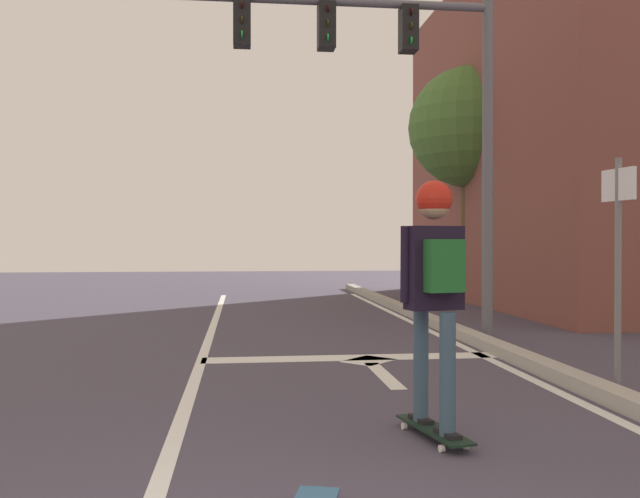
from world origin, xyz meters
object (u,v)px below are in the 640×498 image
(skateboard, at_px, (434,430))
(street_sign_post, at_px, (618,238))
(traffic_signal_mast, at_px, (391,76))
(roadside_tree, at_px, (469,129))
(skater, at_px, (435,270))

(skateboard, distance_m, street_sign_post, 2.87)
(skateboard, distance_m, traffic_signal_mast, 6.11)
(traffic_signal_mast, height_order, street_sign_post, traffic_signal_mast)
(skateboard, bearing_deg, roadside_tree, 69.78)
(skateboard, relative_size, roadside_tree, 0.16)
(traffic_signal_mast, relative_size, street_sign_post, 2.30)
(roadside_tree, bearing_deg, street_sign_post, -100.50)
(traffic_signal_mast, relative_size, roadside_tree, 0.92)
(street_sign_post, distance_m, roadside_tree, 9.56)
(skateboard, xyz_separation_m, traffic_signal_mast, (0.77, 4.83, 3.66))
(skater, xyz_separation_m, street_sign_post, (2.14, 1.34, 0.23))
(skateboard, distance_m, roadside_tree, 11.74)
(skater, relative_size, roadside_tree, 0.32)
(skater, relative_size, traffic_signal_mast, 0.35)
(skater, bearing_deg, street_sign_post, 32.07)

